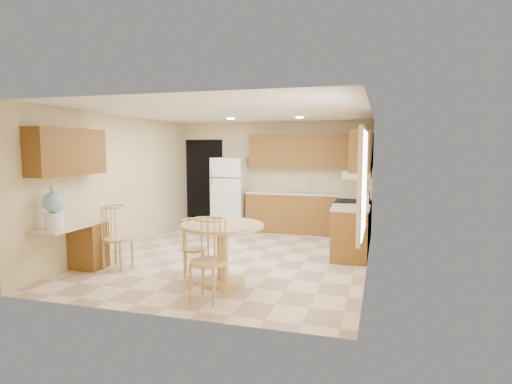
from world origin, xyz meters
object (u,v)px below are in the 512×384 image
(refrigerator, at_px, (230,194))
(chair_desk, at_px, (114,232))
(chair_table_b, at_px, (204,253))
(stove, at_px, (352,224))
(dining_table, at_px, (223,245))
(water_crock, at_px, (54,210))
(chair_table_a, at_px, (192,243))

(refrigerator, height_order, chair_desk, refrigerator)
(chair_table_b, bearing_deg, chair_desk, -20.52)
(stove, bearing_deg, chair_table_b, -114.40)
(chair_table_b, relative_size, chair_desk, 1.03)
(dining_table, distance_m, water_crock, 2.45)
(refrigerator, distance_m, dining_table, 4.09)
(dining_table, xyz_separation_m, chair_table_a, (-0.55, 0.17, -0.05))
(chair_desk, bearing_deg, stove, 126.51)
(stove, xyz_separation_m, dining_table, (-1.59, -2.65, 0.09))
(chair_table_a, bearing_deg, refrigerator, 171.12)
(stove, bearing_deg, dining_table, -120.98)
(stove, bearing_deg, water_crock, -140.70)
(refrigerator, distance_m, chair_table_b, 4.81)
(chair_table_a, xyz_separation_m, chair_table_b, (0.60, -0.92, 0.11))
(stove, height_order, chair_table_b, stove)
(dining_table, xyz_separation_m, water_crock, (-2.33, -0.56, 0.48))
(chair_table_b, height_order, water_crock, water_crock)
(refrigerator, height_order, dining_table, refrigerator)
(water_crock, bearing_deg, refrigerator, 76.67)
(stove, height_order, dining_table, stove)
(stove, height_order, water_crock, water_crock)
(stove, bearing_deg, refrigerator, 157.01)
(chair_desk, bearing_deg, refrigerator, 171.83)
(chair_table_b, relative_size, water_crock, 1.70)
(chair_table_a, height_order, chair_table_b, chair_table_b)
(refrigerator, bearing_deg, dining_table, -71.68)
(refrigerator, relative_size, stove, 1.54)
(chair_desk, xyz_separation_m, water_crock, (-0.45, -0.74, 0.44))
(chair_table_a, relative_size, water_crock, 1.40)
(dining_table, bearing_deg, chair_table_b, -86.17)
(chair_desk, bearing_deg, chair_table_b, 65.46)
(chair_table_a, bearing_deg, chair_table_b, 13.12)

